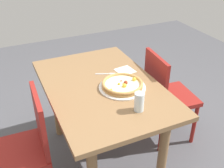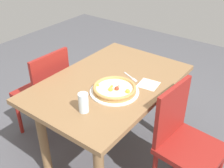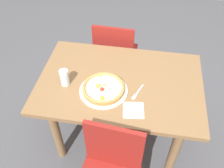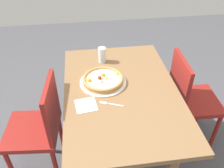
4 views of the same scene
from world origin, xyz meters
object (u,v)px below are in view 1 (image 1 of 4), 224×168
(chair_far, at_px, (166,94))
(drinking_glass, at_px, (139,102))
(napkin, at_px, (125,71))
(plate, at_px, (122,87))
(chair_near, at_px, (26,147))
(fork, at_px, (107,74))
(dining_table, at_px, (102,98))
(pizza, at_px, (122,84))

(chair_far, relative_size, drinking_glass, 6.79)
(chair_far, height_order, napkin, chair_far)
(chair_far, xyz_separation_m, napkin, (-0.11, -0.36, 0.27))
(plate, relative_size, drinking_glass, 2.68)
(plate, xyz_separation_m, napkin, (-0.23, 0.14, -0.00))
(chair_near, height_order, fork, chair_near)
(dining_table, relative_size, chair_far, 1.39)
(plate, bearing_deg, napkin, 148.79)
(plate, bearing_deg, drinking_glass, -4.88)
(chair_far, bearing_deg, fork, -97.12)
(chair_near, height_order, chair_far, same)
(plate, relative_size, pizza, 1.14)
(fork, relative_size, napkin, 1.13)
(chair_near, xyz_separation_m, plate, (-0.03, 0.75, 0.27))
(chair_far, xyz_separation_m, fork, (-0.11, -0.52, 0.27))
(chair_near, height_order, drinking_glass, drinking_glass)
(chair_far, bearing_deg, plate, -70.62)
(chair_near, relative_size, drinking_glass, 6.79)
(chair_far, height_order, fork, chair_far)
(chair_near, bearing_deg, fork, -67.59)
(dining_table, bearing_deg, drinking_glass, 13.57)
(plate, bearing_deg, chair_far, 104.12)
(plate, xyz_separation_m, fork, (-0.24, -0.02, -0.00))
(chair_near, xyz_separation_m, drinking_glass, (0.26, 0.72, 0.33))
(dining_table, height_order, drinking_glass, drinking_glass)
(plate, relative_size, napkin, 2.49)
(plate, height_order, pizza, pizza)
(fork, relative_size, drinking_glass, 1.22)
(napkin, bearing_deg, drinking_glass, -17.52)
(drinking_glass, bearing_deg, pizza, 174.99)
(dining_table, xyz_separation_m, pizza, (0.10, 0.12, 0.15))
(pizza, distance_m, fork, 0.24)
(dining_table, bearing_deg, napkin, 116.18)
(plate, bearing_deg, pizza, 67.95)
(chair_far, height_order, plate, chair_far)
(plate, bearing_deg, dining_table, -130.70)
(dining_table, height_order, fork, fork)
(chair_near, height_order, pizza, chair_near)
(drinking_glass, relative_size, napkin, 0.93)
(pizza, xyz_separation_m, drinking_glass, (0.29, -0.03, 0.03))
(fork, height_order, drinking_glass, drinking_glass)
(napkin, bearing_deg, chair_near, -73.58)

